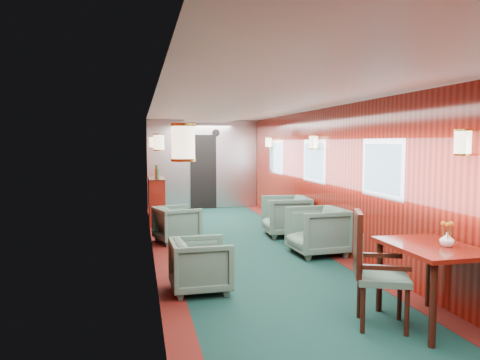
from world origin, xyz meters
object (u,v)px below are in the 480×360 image
at_px(armchair_left_far, 177,224).
at_px(armchair_right_near, 317,231).
at_px(side_chair, 371,264).
at_px(armchair_left_near, 201,265).
at_px(armchair_right_far, 286,216).
at_px(dining_table, 432,258).
at_px(credenza, 156,200).

distance_m(armchair_left_far, armchair_right_near, 2.55).
relative_size(side_chair, armchair_left_near, 1.60).
bearing_deg(side_chair, armchair_left_far, 131.58).
height_order(armchair_left_far, armchair_right_far, armchair_right_far).
bearing_deg(armchair_right_near, armchair_left_far, -127.56).
distance_m(dining_table, armchair_right_near, 2.97).
bearing_deg(armchair_right_near, credenza, -148.81).
xyz_separation_m(dining_table, armchair_right_near, (-0.02, 2.96, -0.29)).
relative_size(dining_table, armchair_right_far, 1.26).
bearing_deg(armchair_left_near, credenza, 2.16).
xyz_separation_m(side_chair, credenza, (-1.84, 6.30, -0.09)).
height_order(dining_table, armchair_right_near, dining_table).
height_order(side_chair, armchair_left_near, side_chair).
height_order(side_chair, armchair_right_far, side_chair).
xyz_separation_m(dining_table, armchair_left_far, (-2.14, 4.38, -0.34)).
bearing_deg(side_chair, dining_table, 11.60).
height_order(dining_table, armchair_left_far, dining_table).
relative_size(armchair_left_far, armchair_right_near, 0.86).
bearing_deg(dining_table, armchair_right_near, 89.73).
bearing_deg(side_chair, armchair_left_near, 158.45).
distance_m(armchair_right_near, armchair_right_far, 1.56).
bearing_deg(side_chair, armchair_right_far, 104.54).
distance_m(dining_table, armchair_left_far, 4.88).
relative_size(dining_table, armchair_left_near, 1.51).
bearing_deg(side_chair, credenza, 127.94).
relative_size(side_chair, armchair_left_far, 1.57).
xyz_separation_m(armchair_left_near, armchair_left_far, (-0.05, 2.87, 0.01)).
xyz_separation_m(armchair_left_near, armchair_right_far, (2.05, 3.01, 0.06)).
relative_size(dining_table, armchair_left_far, 1.48).
height_order(dining_table, side_chair, side_chair).
bearing_deg(credenza, dining_table, -69.23).
relative_size(armchair_left_far, armchair_right_far, 0.85).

